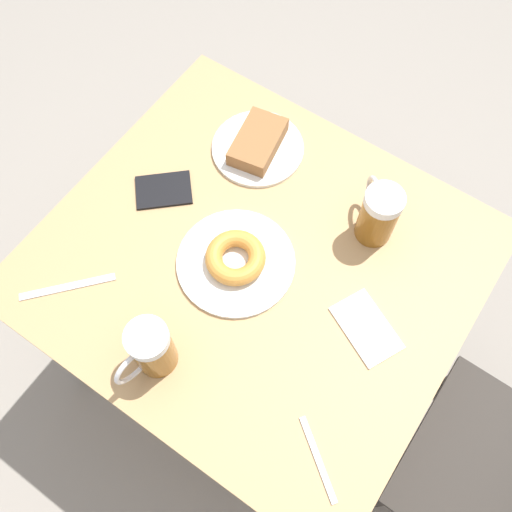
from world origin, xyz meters
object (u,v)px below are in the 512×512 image
at_px(plate_with_cake, 258,145).
at_px(beer_mug_left, 151,349).
at_px(beer_mug_center, 378,214).
at_px(knife, 68,287).
at_px(plate_with_donut, 236,260).
at_px(fork, 318,459).
at_px(passport_near_edge, 164,190).
at_px(napkin_folded, 366,328).

height_order(plate_with_cake, beer_mug_left, beer_mug_left).
bearing_deg(beer_mug_center, plate_with_cake, -96.48).
distance_m(plate_with_cake, knife, 0.54).
xyz_separation_m(plate_with_donut, beer_mug_center, (-0.24, 0.20, 0.06)).
xyz_separation_m(plate_with_cake, beer_mug_left, (0.54, 0.12, 0.06)).
relative_size(fork, passport_near_edge, 0.90).
relative_size(beer_mug_left, beer_mug_center, 1.00).
relative_size(knife, passport_near_edge, 1.06).
distance_m(napkin_folded, fork, 0.28).
relative_size(plate_with_cake, napkin_folded, 1.27).
bearing_deg(beer_mug_left, beer_mug_center, 157.08).
bearing_deg(passport_near_edge, beer_mug_left, 36.31).
bearing_deg(fork, knife, -89.55).
relative_size(plate_with_donut, napkin_folded, 1.49).
bearing_deg(napkin_folded, beer_mug_left, -46.89).
distance_m(plate_with_donut, fork, 0.43).
height_order(plate_with_cake, knife, plate_with_cake).
bearing_deg(napkin_folded, plate_with_donut, -84.39).
xyz_separation_m(napkin_folded, fork, (0.27, 0.05, -0.00)).
height_order(plate_with_cake, plate_with_donut, plate_with_cake).
relative_size(beer_mug_left, passport_near_edge, 0.96).
relative_size(beer_mug_center, napkin_folded, 0.85).
height_order(beer_mug_left, passport_near_edge, beer_mug_left).
bearing_deg(plate_with_cake, knife, -14.28).
relative_size(napkin_folded, passport_near_edge, 1.13).
relative_size(plate_with_cake, passport_near_edge, 1.43).
distance_m(plate_with_donut, beer_mug_left, 0.27).
xyz_separation_m(plate_with_donut, fork, (0.24, 0.36, -0.01)).
height_order(plate_with_donut, beer_mug_left, beer_mug_left).
distance_m(plate_with_cake, passport_near_edge, 0.25).
xyz_separation_m(plate_with_cake, plate_with_donut, (0.27, 0.13, -0.00)).
height_order(plate_with_donut, knife, plate_with_donut).
bearing_deg(knife, fork, 90.45).
height_order(plate_with_cake, napkin_folded, plate_with_cake).
xyz_separation_m(beer_mug_left, napkin_folded, (-0.29, 0.31, -0.07)).
bearing_deg(knife, napkin_folded, 116.02).
distance_m(plate_with_cake, napkin_folded, 0.50).
bearing_deg(knife, beer_mug_left, 86.35).
bearing_deg(plate_with_donut, knife, -46.69).
height_order(fork, knife, same).
height_order(napkin_folded, passport_near_edge, passport_near_edge).
bearing_deg(plate_with_cake, fork, 43.32).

